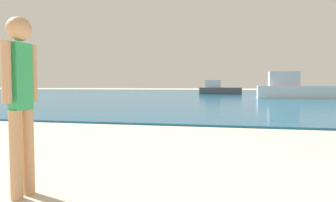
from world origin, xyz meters
The scene contains 4 objects.
water centered at (0.00, 42.07, 0.03)m, with size 160.00×60.00×0.06m, color #14567F.
person_standing centered at (-0.92, 6.80, 1.00)m, with size 0.23×0.40×1.76m.
boat_near centered at (6.05, 29.23, 0.79)m, with size 6.26×2.17×2.11m.
boat_far centered at (-0.24, 38.87, 0.62)m, with size 4.76×1.60×1.61m.
Camera 1 is at (1.07, 4.27, 1.10)m, focal length 31.79 mm.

